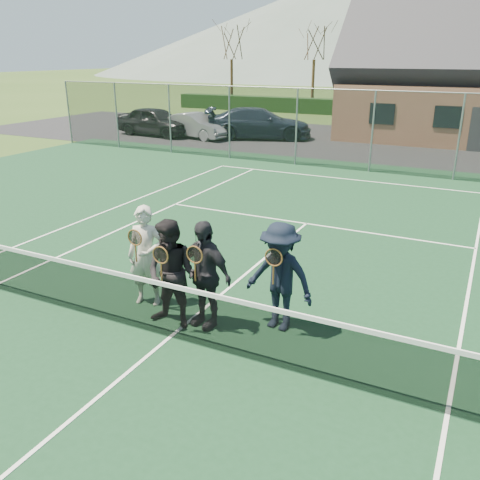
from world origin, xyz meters
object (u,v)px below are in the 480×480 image
at_px(car_a, 156,121).
at_px(tennis_net, 169,308).
at_px(car_c, 259,123).
at_px(player_d, 280,277).
at_px(car_b, 196,126).
at_px(player_a, 146,256).
at_px(player_c, 204,274).
at_px(player_b, 172,274).

distance_m(car_a, tennis_net, 21.66).
relative_size(car_c, player_d, 3.06).
height_order(car_a, car_b, car_a).
height_order(tennis_net, player_d, player_d).
height_order(car_a, player_a, player_a).
bearing_deg(tennis_net, player_c, 66.16).
relative_size(car_b, player_d, 2.20).
bearing_deg(car_a, tennis_net, -138.80).
bearing_deg(car_c, player_c, -179.60).
relative_size(car_c, tennis_net, 0.47).
distance_m(tennis_net, player_a, 1.38).
distance_m(player_b, player_d, 1.73).
bearing_deg(player_a, player_b, -28.74).
bearing_deg(car_a, car_c, -69.49).
distance_m(car_b, tennis_net, 20.48).
relative_size(car_a, player_b, 2.52).
bearing_deg(car_a, player_a, -139.72).
bearing_deg(tennis_net, player_d, 37.20).
xyz_separation_m(car_c, player_c, (7.44, -18.42, 0.12)).
distance_m(car_b, player_c, 20.08).
bearing_deg(car_a, player_d, -134.13).
xyz_separation_m(player_b, player_d, (1.59, 0.68, -0.00)).
relative_size(car_a, car_c, 0.82).
bearing_deg(player_a, car_b, 118.59).
relative_size(car_b, tennis_net, 0.34).
bearing_deg(player_a, car_a, 124.99).
xyz_separation_m(car_a, player_d, (14.11, -16.48, 0.15)).
relative_size(car_a, car_b, 1.15).
bearing_deg(tennis_net, player_a, 140.33).
bearing_deg(player_d, player_b, -156.68).
height_order(car_a, tennis_net, car_a).
xyz_separation_m(car_b, player_a, (9.21, -16.90, 0.27)).
distance_m(car_a, car_b, 2.49).
xyz_separation_m(car_b, player_b, (10.05, -17.36, 0.27)).
bearing_deg(player_d, car_c, 115.48).
distance_m(car_b, player_a, 19.24).
xyz_separation_m(car_c, tennis_net, (7.16, -19.05, -0.26)).
relative_size(car_a, player_d, 2.52).
distance_m(car_a, player_d, 21.69).
xyz_separation_m(player_a, player_c, (1.30, -0.21, -0.00)).
height_order(player_b, player_d, same).
relative_size(player_a, player_c, 1.00).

